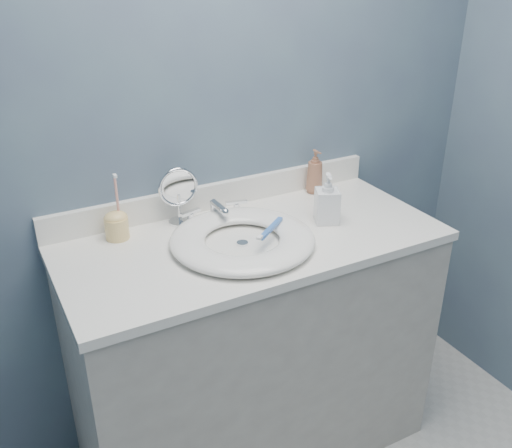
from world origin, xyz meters
TOP-DOWN VIEW (x-y plane):
  - back_wall at (0.00, 1.25)m, footprint 2.20×0.02m
  - vanity_cabinet at (0.00, 0.97)m, footprint 1.20×0.55m
  - countertop at (0.00, 0.97)m, footprint 1.22×0.57m
  - backsplash at (0.00, 1.24)m, footprint 1.22×0.02m
  - basin at (-0.05, 0.94)m, footprint 0.45×0.45m
  - drain at (-0.05, 0.94)m, footprint 0.04×0.04m
  - faucet at (-0.05, 1.14)m, footprint 0.25×0.13m
  - makeup_mirror at (-0.16, 1.18)m, footprint 0.13×0.08m
  - soap_bottle_amber at (0.38, 1.19)m, footprint 0.06×0.06m
  - soap_bottle_clear at (0.27, 0.96)m, footprint 0.10×0.10m
  - toothbrush_holder at (-0.38, 1.17)m, footprint 0.07×0.07m
  - toothbrush_lying at (0.03, 0.92)m, footprint 0.15×0.12m

SIDE VIEW (x-z plane):
  - vanity_cabinet at x=0.00m, z-range 0.00..0.85m
  - countertop at x=0.00m, z-range 0.85..0.88m
  - drain at x=-0.05m, z-range 0.88..0.89m
  - basin at x=-0.05m, z-range 0.88..0.92m
  - faucet at x=-0.05m, z-range 0.87..0.95m
  - toothbrush_lying at x=0.03m, z-range 0.92..0.93m
  - backsplash at x=0.00m, z-range 0.88..0.97m
  - toothbrush_holder at x=-0.38m, z-range 0.82..1.04m
  - soap_bottle_amber at x=0.38m, z-range 0.88..1.04m
  - soap_bottle_clear at x=0.27m, z-range 0.88..1.05m
  - makeup_mirror at x=-0.16m, z-range 0.89..1.09m
  - back_wall at x=0.00m, z-range 0.00..2.40m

